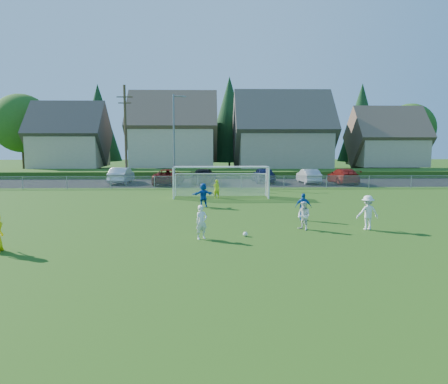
{
  "coord_description": "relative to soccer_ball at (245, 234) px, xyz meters",
  "views": [
    {
      "loc": [
        -0.78,
        -18.17,
        4.6
      ],
      "look_at": [
        0.0,
        8.0,
        1.4
      ],
      "focal_mm": 35.0,
      "sensor_mm": 36.0,
      "label": 1
    }
  ],
  "objects": [
    {
      "name": "car_g",
      "position": [
        12.03,
        24.24,
        0.68
      ],
      "size": [
        2.27,
        5.46,
        1.58
      ],
      "primitive_type": "imported",
      "rotation": [
        0.0,
        0.0,
        3.15
      ],
      "color": "maroon",
      "rests_on": "ground"
    },
    {
      "name": "car_e",
      "position": [
        3.92,
        25.52,
        0.71
      ],
      "size": [
        2.27,
        4.93,
        1.64
      ],
      "primitive_type": "imported",
      "rotation": [
        0.0,
        0.0,
        3.21
      ],
      "color": "#121B41",
      "rests_on": "ground"
    },
    {
      "name": "car_c",
      "position": [
        -5.92,
        24.18,
        0.67
      ],
      "size": [
        2.99,
        5.76,
        1.55
      ],
      "primitive_type": "imported",
      "rotation": [
        0.0,
        0.0,
        3.07
      ],
      "color": "#62110B",
      "rests_on": "ground"
    },
    {
      "name": "asphalt_lot",
      "position": [
        -0.83,
        25.45,
        -0.1
      ],
      "size": [
        60.0,
        60.0,
        0.0
      ],
      "primitive_type": "plane",
      "color": "black",
      "rests_on": "ground"
    },
    {
      "name": "player_white_c",
      "position": [
        6.34,
        1.4,
        0.77
      ],
      "size": [
        1.19,
        0.76,
        1.75
      ],
      "primitive_type": "imported",
      "rotation": [
        0.0,
        0.0,
        3.24
      ],
      "color": "white",
      "rests_on": "ground"
    },
    {
      "name": "soccer_ball",
      "position": [
        0.0,
        0.0,
        0.0
      ],
      "size": [
        0.22,
        0.22,
        0.22
      ],
      "primitive_type": "sphere",
      "color": "white",
      "rests_on": "ground"
    },
    {
      "name": "chainlink_fence",
      "position": [
        -0.83,
        19.95,
        0.52
      ],
      "size": [
        52.06,
        0.06,
        1.2
      ],
      "color": "gray",
      "rests_on": "ground"
    },
    {
      "name": "car_f",
      "position": [
        8.54,
        24.71,
        0.63
      ],
      "size": [
        1.82,
        4.58,
        1.48
      ],
      "primitive_type": "imported",
      "rotation": [
        0.0,
        0.0,
        3.2
      ],
      "color": "#BABABA",
      "rests_on": "ground"
    },
    {
      "name": "player_white_a",
      "position": [
        -2.06,
        -0.47,
        0.68
      ],
      "size": [
        0.69,
        0.62,
        1.58
      ],
      "primitive_type": "imported",
      "rotation": [
        0.0,
        0.0,
        0.53
      ],
      "color": "white",
      "rests_on": "ground"
    },
    {
      "name": "ground",
      "position": [
        -0.83,
        -2.05,
        -0.11
      ],
      "size": [
        160.0,
        160.0,
        0.0
      ],
      "primitive_type": "plane",
      "color": "#193D0C",
      "rests_on": "ground"
    },
    {
      "name": "tree_row",
      "position": [
        0.21,
        46.68,
        6.8
      ],
      "size": [
        65.98,
        12.36,
        13.8
      ],
      "color": "#382616",
      "rests_on": "ground"
    },
    {
      "name": "soccer_goal",
      "position": [
        -0.83,
        14.0,
        1.52
      ],
      "size": [
        7.42,
        1.9,
        2.5
      ],
      "color": "white",
      "rests_on": "ground"
    },
    {
      "name": "goalkeeper",
      "position": [
        -1.2,
        13.45,
        0.62
      ],
      "size": [
        0.62,
        0.5,
        1.46
      ],
      "primitive_type": "imported",
      "rotation": [
        0.0,
        0.0,
        3.47
      ],
      "color": "#CFEB1B",
      "rests_on": "ground"
    },
    {
      "name": "utility_pole",
      "position": [
        -10.33,
        24.95,
        5.04
      ],
      "size": [
        1.6,
        0.26,
        10.0
      ],
      "color": "#473321",
      "rests_on": "ground"
    },
    {
      "name": "player_blue_a",
      "position": [
        3.61,
        4.02,
        0.66
      ],
      "size": [
        0.98,
        0.62,
        1.55
      ],
      "primitive_type": "imported",
      "rotation": [
        0.0,
        0.0,
        2.86
      ],
      "color": "#124EAB",
      "rests_on": "ground"
    },
    {
      "name": "car_d",
      "position": [
        -2.35,
        24.7,
        0.65
      ],
      "size": [
        2.73,
        5.48,
        1.53
      ],
      "primitive_type": "imported",
      "rotation": [
        0.0,
        0.0,
        3.03
      ],
      "color": "black",
      "rests_on": "ground"
    },
    {
      "name": "car_b",
      "position": [
        -10.94,
        25.28,
        0.71
      ],
      "size": [
        1.91,
        5.05,
        1.65
      ],
      "primitive_type": "imported",
      "rotation": [
        0.0,
        0.0,
        3.11
      ],
      "color": "silver",
      "rests_on": "ground"
    },
    {
      "name": "streetlight",
      "position": [
        -5.28,
        23.95,
        4.73
      ],
      "size": [
        1.38,
        0.18,
        9.0
      ],
      "color": "slate",
      "rests_on": "ground"
    },
    {
      "name": "player_blue_b",
      "position": [
        -2.15,
        9.06,
        0.71
      ],
      "size": [
        1.58,
        1.07,
        1.64
      ],
      "primitive_type": "imported",
      "rotation": [
        0.0,
        0.0,
        3.57
      ],
      "color": "#124EAB",
      "rests_on": "ground"
    },
    {
      "name": "player_white_b",
      "position": [
        3.08,
        1.4,
        0.62
      ],
      "size": [
        0.86,
        0.9,
        1.46
      ],
      "primitive_type": "imported",
      "rotation": [
        0.0,
        0.0,
        -0.97
      ],
      "color": "white",
      "rests_on": "ground"
    },
    {
      "name": "houses_row",
      "position": [
        1.14,
        40.41,
        7.22
      ],
      "size": [
        53.9,
        11.45,
        13.27
      ],
      "color": "tan",
      "rests_on": "ground"
    },
    {
      "name": "grass_embankment",
      "position": [
        -0.83,
        32.95,
        0.29
      ],
      "size": [
        70.0,
        6.0,
        0.8
      ],
      "primitive_type": "cube",
      "color": "#1E420F",
      "rests_on": "ground"
    }
  ]
}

